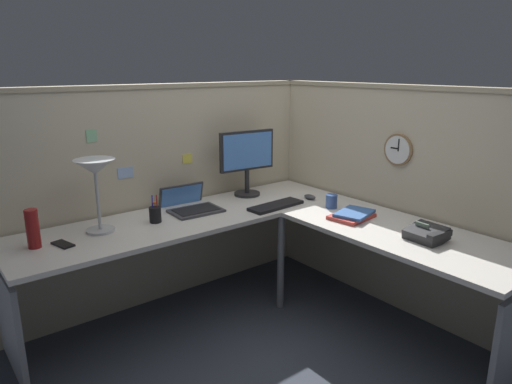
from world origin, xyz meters
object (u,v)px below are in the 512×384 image
Objects in this scene: desk_lamp_dome at (95,173)px; book_stack at (353,215)px; monitor at (247,158)px; coffee_mug at (332,201)px; keyboard at (276,206)px; thermos_flask at (33,229)px; office_phone at (427,234)px; wall_clock at (399,150)px; computer_mouse at (310,197)px; cell_phone at (63,244)px; pen_cup at (155,214)px; laptop at (189,205)px.

book_stack is at bearing -29.10° from desk_lamp_dome.
monitor reaches higher than coffee_mug.
keyboard is 0.39m from coffee_mug.
keyboard is 1.95× the size of thermos_flask.
desk_lamp_dome is at bearing 4.76° from thermos_flask.
desk_lamp_dome is 1.96m from office_phone.
wall_clock is at bearing -24.82° from desk_lamp_dome.
wall_clock reaches higher than book_stack.
book_stack is 1.45× the size of wall_clock.
office_phone is at bearing -42.66° from desk_lamp_dome.
monitor is 0.56m from computer_mouse.
monitor is 4.81× the size of computer_mouse.
keyboard is at bearing -22.01° from cell_phone.
desk_lamp_dome is 2.47× the size of pen_cup.
monitor is 2.27× the size of wall_clock.
pen_cup is at bearing 130.65° from office_phone.
thermos_flask is (-1.54, 0.25, 0.10)m from keyboard.
laptop is 1.49m from wall_clock.
office_phone is at bearing -87.55° from book_stack.
monitor is 1.26× the size of laptop.
monitor is at bearing 103.30° from book_stack.
keyboard is 1.95× the size of wall_clock.
office_phone is 0.78m from coffee_mug.
laptop is 1.12m from book_stack.
computer_mouse is at bearing 79.04° from book_stack.
pen_cup reaches higher than cell_phone.
cell_phone is at bearing 173.74° from computer_mouse.
desk_lamp_dome is at bearing 163.01° from keyboard.
pen_cup is at bearing -8.35° from desk_lamp_dome.
pen_cup is 1.88× the size of coffee_mug.
keyboard is 0.33m from computer_mouse.
computer_mouse is at bearing 117.87° from wall_clock.
monitor is 1.20m from desk_lamp_dome.
laptop is 2.76× the size of cell_phone.
pen_cup is 0.82× the size of wall_clock.
book_stack is 3.32× the size of coffee_mug.
office_phone is 0.53m from book_stack.
monitor is 2.78× the size of pen_cup.
pen_cup is 1.22m from coffee_mug.
cell_phone is at bearing 165.42° from coffee_mug.
wall_clock is at bearing -6.81° from book_stack.
computer_mouse is at bearing -11.30° from pen_cup.
monitor is 1.57× the size of book_stack.
desk_lamp_dome is at bearing 137.34° from office_phone.
book_stack is at bearing -22.79° from thermos_flask.
thermos_flask is at bearing 159.86° from wall_clock.
thermos_flask is at bearing 141.83° from cell_phone.
coffee_mug is at bearing -98.23° from computer_mouse.
book_stack is (0.74, -0.85, -0.00)m from laptop.
office_phone is (0.76, -1.38, 0.01)m from laptop.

